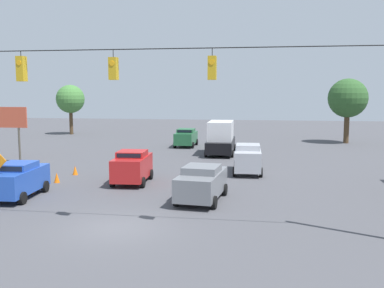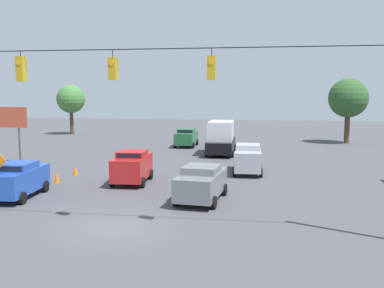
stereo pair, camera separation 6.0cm
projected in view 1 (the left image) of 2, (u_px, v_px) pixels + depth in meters
name	position (u px, v px, depth m)	size (l,w,h in m)	color
ground_plane	(116.00, 227.00, 17.84)	(140.00, 140.00, 0.00)	#47474C
overhead_signal_span	(113.00, 107.00, 17.42)	(22.18, 0.38, 8.16)	#4C473D
sedan_green_withflow_deep	(186.00, 137.00, 44.26)	(2.07, 4.22, 1.84)	#236038
box_truck_black_oncoming_deep	(221.00, 138.00, 38.79)	(2.54, 6.39, 3.00)	black
sedan_red_withflow_mid	(132.00, 166.00, 26.44)	(2.23, 3.96, 2.02)	red
sedan_silver_oncoming_far	(248.00, 158.00, 29.71)	(2.06, 4.25, 2.02)	#A8AAB2
sedan_grey_crossing_near	(202.00, 182.00, 22.16)	(2.47, 4.54, 1.83)	slate
sedan_blue_parked_shoulder	(18.00, 179.00, 22.79)	(2.20, 4.25, 1.89)	#234CB2
traffic_cone_nearest	(31.00, 188.00, 23.84)	(0.36, 0.36, 0.64)	orange
traffic_cone_second	(57.00, 178.00, 26.63)	(0.36, 0.36, 0.64)	orange
traffic_cone_third	(75.00, 170.00, 29.13)	(0.36, 0.36, 0.64)	orange
tree_horizon_left	(70.00, 99.00, 56.58)	(3.73, 3.73, 6.56)	#4C3823
tree_horizon_right	(348.00, 98.00, 46.60)	(4.25, 4.25, 7.09)	#4C3823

